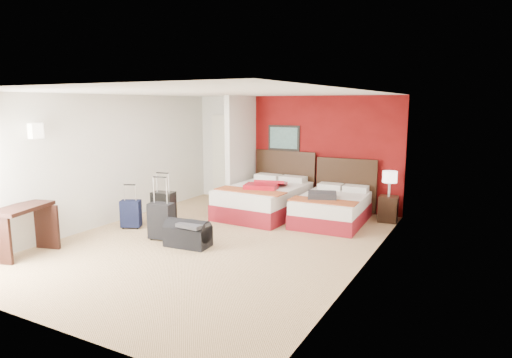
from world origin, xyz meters
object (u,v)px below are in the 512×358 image
Objects in this scene: nightstand at (388,209)px; duffel_bag at (188,235)px; table_lamp at (389,184)px; suitcase_charcoal at (161,222)px; desk at (24,231)px; red_suitcase_open at (266,185)px; bed_left at (264,201)px; suitcase_navy at (131,215)px; suitcase_black at (164,210)px; bed_right at (332,210)px.

nightstand is 4.08m from duffel_bag.
duffel_bag is (-2.58, -3.15, -0.58)m from table_lamp.
desk is at bearing -138.73° from suitcase_charcoal.
table_lamp is at bearing 5.17° from red_suitcase_open.
bed_left is 2.73m from suitcase_navy.
nightstand is (2.33, 0.79, -0.41)m from red_suitcase_open.
suitcase_black is (-3.74, -2.37, 0.06)m from nightstand.
red_suitcase_open is at bearing 78.93° from duffel_bag.
nightstand is at bearing 33.61° from suitcase_charcoal.
desk is at bearing -125.70° from suitcase_navy.
suitcase_charcoal reaches higher than bed_right.
red_suitcase_open is (0.10, -0.10, 0.36)m from bed_left.
suitcase_charcoal is at bearing -136.27° from table_lamp.
nightstand is at bearing 5.17° from red_suitcase_open.
suitcase_charcoal reaches higher than suitcase_navy.
duffel_bag is 0.78× the size of desk.
bed_right is 2.89× the size of suitcase_charcoal.
desk reaches higher than duffel_bag.
bed_right reaches higher than suitcase_navy.
nightstand is 6.53m from desk.
suitcase_charcoal is at bearing -124.55° from red_suitcase_open.
suitcase_charcoal is 1.22× the size of suitcase_navy.
nightstand is at bearing 0.00° from table_lamp.
red_suitcase_open is 2.75m from suitcase_navy.
desk is at bearing -115.26° from bed_left.
red_suitcase_open is 1.74× the size of nightstand.
duffel_bag is (-2.58, -3.15, -0.07)m from nightstand.
suitcase_charcoal is at bearing -42.35° from suitcase_navy.
suitcase_navy is 1.97m from desk.
suitcase_black is at bearing -125.67° from bed_left.
suitcase_charcoal is at bearing -105.85° from bed_left.
desk is (-2.09, -4.02, 0.09)m from bed_left.
red_suitcase_open is at bearing -42.82° from bed_left.
bed_left reaches higher than bed_right.
desk reaches higher than red_suitcase_open.
red_suitcase_open reaches higher than suitcase_black.
suitcase_navy is at bearing -148.26° from suitcase_black.
suitcase_navy reaches higher than duffel_bag.
suitcase_charcoal is at bearing 35.95° from desk.
nightstand is 1.01× the size of table_lamp.
duffel_bag is at bearing -125.14° from bed_right.
duffel_bag is at bearing -134.77° from nightstand.
suitcase_charcoal reaches higher than duffel_bag.
red_suitcase_open is at bearing -175.59° from bed_right.
suitcase_navy is at bearing 161.89° from duffel_bag.
desk is (-0.79, -2.35, 0.08)m from suitcase_black.
suitcase_navy is (-1.75, -2.09, -0.05)m from bed_left.
red_suitcase_open reaches higher than bed_left.
suitcase_black is 1.26× the size of suitcase_navy.
bed_right is 5.42m from desk.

